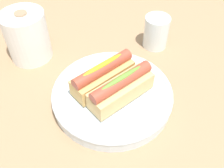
{
  "coord_description": "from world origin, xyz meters",
  "views": [
    {
      "loc": [
        -0.33,
        -0.23,
        0.47
      ],
      "look_at": [
        -0.02,
        0.0,
        0.06
      ],
      "focal_mm": 41.49,
      "sensor_mm": 36.0,
      "label": 1
    }
  ],
  "objects_px": {
    "water_glass": "(156,33)",
    "paper_towel_roll": "(27,36)",
    "hotdog_back": "(103,75)",
    "serving_bowl": "(112,95)",
    "hotdog_front": "(121,88)"
  },
  "relations": [
    {
      "from": "serving_bowl",
      "to": "hotdog_front",
      "type": "height_order",
      "value": "hotdog_front"
    },
    {
      "from": "water_glass",
      "to": "paper_towel_roll",
      "type": "xyz_separation_m",
      "value": [
        -0.24,
        0.25,
        0.02
      ]
    },
    {
      "from": "hotdog_back",
      "to": "paper_towel_roll",
      "type": "distance_m",
      "value": 0.24
    },
    {
      "from": "water_glass",
      "to": "hotdog_back",
      "type": "bearing_deg",
      "value": 178.83
    },
    {
      "from": "serving_bowl",
      "to": "hotdog_back",
      "type": "distance_m",
      "value": 0.05
    },
    {
      "from": "serving_bowl",
      "to": "water_glass",
      "type": "height_order",
      "value": "water_glass"
    },
    {
      "from": "hotdog_back",
      "to": "serving_bowl",
      "type": "bearing_deg",
      "value": -98.31
    },
    {
      "from": "water_glass",
      "to": "hotdog_front",
      "type": "bearing_deg",
      "value": -168.42
    },
    {
      "from": "serving_bowl",
      "to": "paper_towel_roll",
      "type": "height_order",
      "value": "paper_towel_roll"
    },
    {
      "from": "serving_bowl",
      "to": "paper_towel_roll",
      "type": "bearing_deg",
      "value": 89.84
    },
    {
      "from": "serving_bowl",
      "to": "paper_towel_roll",
      "type": "xyz_separation_m",
      "value": [
        0.0,
        0.27,
        0.05
      ]
    },
    {
      "from": "hotdog_back",
      "to": "water_glass",
      "type": "bearing_deg",
      "value": -1.17
    },
    {
      "from": "serving_bowl",
      "to": "hotdog_back",
      "type": "xyz_separation_m",
      "value": [
        0.0,
        0.03,
        0.04
      ]
    },
    {
      "from": "water_glass",
      "to": "paper_towel_roll",
      "type": "bearing_deg",
      "value": 133.66
    },
    {
      "from": "hotdog_front",
      "to": "paper_towel_roll",
      "type": "distance_m",
      "value": 0.3
    }
  ]
}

